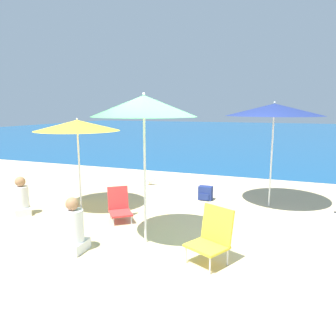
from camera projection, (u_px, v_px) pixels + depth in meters
name	position (u px, v px, depth m)	size (l,w,h in m)	color
ground_plane	(191.00, 240.00, 5.44)	(60.00, 60.00, 0.00)	#D1BA89
sea_water	(276.00, 133.00, 28.72)	(60.00, 40.00, 0.01)	navy
beach_umbrella_navy	(274.00, 110.00, 6.97)	(2.07, 2.07, 2.30)	white
beach_umbrella_yellow	(77.00, 126.00, 6.83)	(1.78, 1.78, 1.96)	white
beach_umbrella_green	(144.00, 106.00, 4.97)	(1.62, 1.62, 2.40)	white
beach_chair_red	(119.00, 206.00, 6.40)	(0.66, 0.68, 0.64)	silver
beach_chair_yellow	(212.00, 235.00, 4.61)	(0.68, 0.67, 0.79)	silver
person_seated_near	(74.00, 229.00, 4.98)	(0.36, 0.42, 0.85)	silver
person_seated_far	(22.00, 199.00, 6.68)	(0.48, 0.47, 0.80)	silver
backpack_navy	(205.00, 193.00, 7.79)	(0.32, 0.23, 0.33)	navy
water_bottle	(334.00, 221.00, 6.05)	(0.08, 0.08, 0.28)	silver
seagull	(150.00, 180.00, 9.31)	(0.27, 0.11, 0.23)	gold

